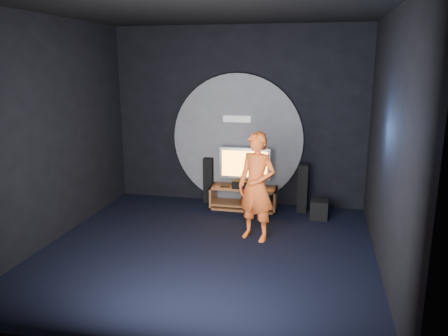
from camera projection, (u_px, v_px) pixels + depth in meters
The scene contains 15 objects.
floor at pixel (207, 250), 6.67m from camera, with size 5.00×5.00×0.00m, color black.
back_wall at pixel (238, 117), 8.63m from camera, with size 5.00×0.04×3.50m, color black.
front_wall at pixel (134, 183), 3.88m from camera, with size 5.00×0.04×3.50m, color black.
left_wall at pixel (50, 131), 6.78m from camera, with size 0.04×5.00×3.50m, color black.
right_wall at pixel (390, 144), 5.73m from camera, with size 0.04×5.00×3.50m, color black.
ceiling at pixel (204, 8), 5.84m from camera, with size 5.00×5.00×0.01m, color black.
wall_disc_panel at pixel (237, 140), 8.68m from camera, with size 2.60×0.11×2.60m.
media_console at pixel (244, 199), 8.52m from camera, with size 1.28×0.45×0.45m.
tv at pixel (245, 165), 8.43m from camera, with size 0.99×0.22×0.75m.
center_speaker at pixel (243, 185), 8.32m from camera, with size 0.40×0.15×0.15m, color black.
remote at pixel (225, 187), 8.42m from camera, with size 0.18×0.05×0.02m, color black.
tower_speaker_left at pixel (209, 180), 8.91m from camera, with size 0.18×0.20×0.92m, color black.
tower_speaker_right at pixel (303, 188), 8.32m from camera, with size 0.18×0.20×0.92m, color black.
subwoofer at pixel (319, 209), 7.99m from camera, with size 0.32×0.32×0.35m, color black.
player at pixel (256, 187), 6.91m from camera, with size 0.64×0.42×1.76m, color #E5551F.
Camera 1 is at (1.59, -5.98, 2.79)m, focal length 35.00 mm.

